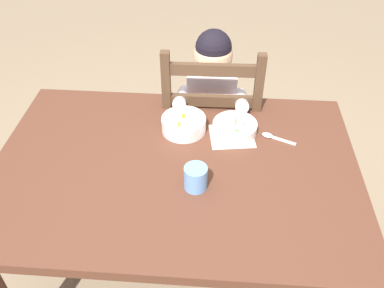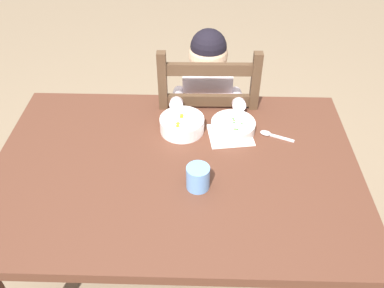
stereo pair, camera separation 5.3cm
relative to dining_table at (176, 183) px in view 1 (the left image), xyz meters
name	(u,v)px [view 1 (the left image)]	position (x,y,z in m)	size (l,w,h in m)	color
ground_plane	(179,272)	(0.00, 0.00, -0.61)	(8.00, 8.00, 0.00)	#847056
dining_table	(176,183)	(0.00, 0.00, 0.00)	(1.33, 0.91, 0.70)	#552F21
dining_chair	(211,130)	(0.12, 0.50, -0.14)	(0.43, 0.43, 0.96)	#4E3724
child_figure	(211,100)	(0.11, 0.50, 0.04)	(0.32, 0.31, 0.98)	silver
bowl_of_peas	(235,128)	(0.22, 0.20, 0.12)	(0.17, 0.17, 0.05)	white
bowl_of_carrots	(184,124)	(0.01, 0.20, 0.13)	(0.18, 0.18, 0.06)	white
spoon	(272,137)	(0.36, 0.18, 0.10)	(0.13, 0.07, 0.01)	silver
drinking_cup	(196,178)	(0.08, -0.10, 0.14)	(0.08, 0.08, 0.09)	#6BA1E2
paper_napkin	(232,136)	(0.20, 0.18, 0.10)	(0.17, 0.15, 0.00)	white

